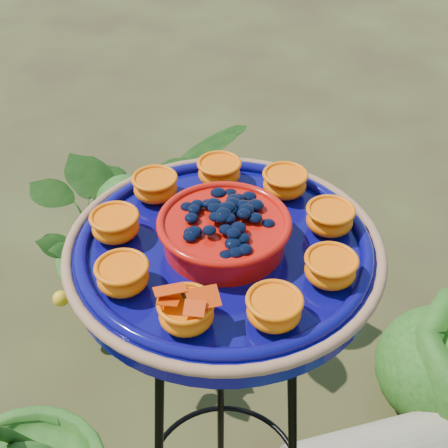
# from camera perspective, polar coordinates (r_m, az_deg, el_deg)

# --- Properties ---
(tripod_stand) EXTENTS (0.45, 0.45, 0.97)m
(tripod_stand) POSITION_cam_1_polar(r_m,az_deg,el_deg) (1.31, 0.01, -16.24)
(tripod_stand) COLOR black
(tripod_stand) RESTS_ON ground
(feeder_dish) EXTENTS (0.63, 0.63, 0.12)m
(feeder_dish) POSITION_cam_1_polar(r_m,az_deg,el_deg) (1.00, 0.02, -2.05)
(feeder_dish) COLOR #09075A
(feeder_dish) RESTS_ON tripod_stand
(shrub_back_left) EXTENTS (0.83, 0.88, 0.77)m
(shrub_back_left) POSITION_cam_1_polar(r_m,az_deg,el_deg) (2.04, -8.71, -0.58)
(shrub_back_left) COLOR #164512
(shrub_back_left) RESTS_ON ground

